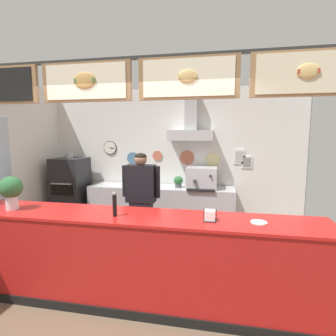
{
  "coord_description": "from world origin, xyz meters",
  "views": [
    {
      "loc": [
        0.95,
        -3.02,
        1.92
      ],
      "look_at": [
        0.22,
        0.74,
        1.43
      ],
      "focal_mm": 28.24,
      "sensor_mm": 36.0,
      "label": 1
    }
  ],
  "objects_px": {
    "potted_rosemary": "(178,181)",
    "pizza_oven": "(71,192)",
    "potted_oregano": "(131,179)",
    "basil_vase": "(11,190)",
    "napkin_holder": "(210,216)",
    "pepper_grinder": "(115,204)",
    "potted_thyme": "(150,180)",
    "espresso_machine": "(202,178)",
    "shop_worker": "(141,202)",
    "condiment_plate": "(259,222)"
  },
  "relations": [
    {
      "from": "potted_rosemary",
      "to": "pizza_oven",
      "type": "bearing_deg",
      "value": -177.6
    },
    {
      "from": "pizza_oven",
      "to": "espresso_machine",
      "type": "xyz_separation_m",
      "value": [
        2.69,
        0.1,
        0.37
      ]
    },
    {
      "from": "shop_worker",
      "to": "potted_rosemary",
      "type": "relative_size",
      "value": 7.31
    },
    {
      "from": "potted_rosemary",
      "to": "potted_oregano",
      "type": "bearing_deg",
      "value": 177.38
    },
    {
      "from": "potted_rosemary",
      "to": "napkin_holder",
      "type": "distance_m",
      "value": 2.42
    },
    {
      "from": "shop_worker",
      "to": "pepper_grinder",
      "type": "height_order",
      "value": "shop_worker"
    },
    {
      "from": "shop_worker",
      "to": "basil_vase",
      "type": "relative_size",
      "value": 4.1
    },
    {
      "from": "napkin_holder",
      "to": "pizza_oven",
      "type": "bearing_deg",
      "value": 142.69
    },
    {
      "from": "potted_thyme",
      "to": "potted_rosemary",
      "type": "relative_size",
      "value": 1.0
    },
    {
      "from": "espresso_machine",
      "to": "condiment_plate",
      "type": "bearing_deg",
      "value": -72.66
    },
    {
      "from": "potted_oregano",
      "to": "condiment_plate",
      "type": "height_order",
      "value": "potted_oregano"
    },
    {
      "from": "espresso_machine",
      "to": "pizza_oven",
      "type": "bearing_deg",
      "value": -177.91
    },
    {
      "from": "pepper_grinder",
      "to": "basil_vase",
      "type": "distance_m",
      "value": 1.3
    },
    {
      "from": "napkin_holder",
      "to": "pepper_grinder",
      "type": "distance_m",
      "value": 1.03
    },
    {
      "from": "pizza_oven",
      "to": "napkin_holder",
      "type": "distance_m",
      "value": 3.7
    },
    {
      "from": "potted_oregano",
      "to": "pepper_grinder",
      "type": "xyz_separation_m",
      "value": [
        0.63,
        -2.41,
        0.14
      ]
    },
    {
      "from": "pizza_oven",
      "to": "shop_worker",
      "type": "distance_m",
      "value": 2.11
    },
    {
      "from": "shop_worker",
      "to": "condiment_plate",
      "type": "height_order",
      "value": "shop_worker"
    },
    {
      "from": "pizza_oven",
      "to": "napkin_holder",
      "type": "xyz_separation_m",
      "value": [
        2.93,
        -2.23,
        0.36
      ]
    },
    {
      "from": "pepper_grinder",
      "to": "shop_worker",
      "type": "bearing_deg",
      "value": 93.42
    },
    {
      "from": "potted_rosemary",
      "to": "pepper_grinder",
      "type": "xyz_separation_m",
      "value": [
        -0.34,
        -2.37,
        0.15
      ]
    },
    {
      "from": "espresso_machine",
      "to": "potted_thyme",
      "type": "distance_m",
      "value": 1.04
    },
    {
      "from": "shop_worker",
      "to": "espresso_machine",
      "type": "bearing_deg",
      "value": -127.76
    },
    {
      "from": "potted_rosemary",
      "to": "basil_vase",
      "type": "bearing_deg",
      "value": -124.86
    },
    {
      "from": "condiment_plate",
      "to": "potted_thyme",
      "type": "bearing_deg",
      "value": 126.96
    },
    {
      "from": "espresso_machine",
      "to": "condiment_plate",
      "type": "xyz_separation_m",
      "value": [
        0.72,
        -2.31,
        -0.05
      ]
    },
    {
      "from": "napkin_holder",
      "to": "pepper_grinder",
      "type": "xyz_separation_m",
      "value": [
        -1.03,
        -0.04,
        0.08
      ]
    },
    {
      "from": "shop_worker",
      "to": "basil_vase",
      "type": "distance_m",
      "value": 1.78
    },
    {
      "from": "shop_worker",
      "to": "potted_oregano",
      "type": "height_order",
      "value": "shop_worker"
    },
    {
      "from": "pepper_grinder",
      "to": "potted_oregano",
      "type": "bearing_deg",
      "value": 104.7
    },
    {
      "from": "pizza_oven",
      "to": "basil_vase",
      "type": "xyz_separation_m",
      "value": [
        0.6,
        -2.26,
        0.54
      ]
    },
    {
      "from": "potted_thyme",
      "to": "basil_vase",
      "type": "relative_size",
      "value": 0.56
    },
    {
      "from": "condiment_plate",
      "to": "basil_vase",
      "type": "xyz_separation_m",
      "value": [
        -2.81,
        -0.05,
        0.22
      ]
    },
    {
      "from": "espresso_machine",
      "to": "pepper_grinder",
      "type": "xyz_separation_m",
      "value": [
        -0.79,
        -2.37,
        0.07
      ]
    },
    {
      "from": "potted_oregano",
      "to": "condiment_plate",
      "type": "bearing_deg",
      "value": -47.57
    },
    {
      "from": "espresso_machine",
      "to": "basil_vase",
      "type": "xyz_separation_m",
      "value": [
        -2.09,
        -2.36,
        0.17
      ]
    },
    {
      "from": "pizza_oven",
      "to": "napkin_holder",
      "type": "relative_size",
      "value": 11.47
    },
    {
      "from": "pizza_oven",
      "to": "potted_rosemary",
      "type": "bearing_deg",
      "value": 2.4
    },
    {
      "from": "potted_oregano",
      "to": "basil_vase",
      "type": "distance_m",
      "value": 2.5
    },
    {
      "from": "potted_thyme",
      "to": "espresso_machine",
      "type": "bearing_deg",
      "value": -1.49
    },
    {
      "from": "potted_thyme",
      "to": "napkin_holder",
      "type": "relative_size",
      "value": 1.68
    },
    {
      "from": "potted_thyme",
      "to": "shop_worker",
      "type": "bearing_deg",
      "value": -81.7
    },
    {
      "from": "condiment_plate",
      "to": "pepper_grinder",
      "type": "relative_size",
      "value": 0.61
    },
    {
      "from": "espresso_machine",
      "to": "pepper_grinder",
      "type": "distance_m",
      "value": 2.5
    },
    {
      "from": "espresso_machine",
      "to": "napkin_holder",
      "type": "relative_size",
      "value": 4.23
    },
    {
      "from": "pizza_oven",
      "to": "potted_oregano",
      "type": "relative_size",
      "value": 6.58
    },
    {
      "from": "pizza_oven",
      "to": "basil_vase",
      "type": "height_order",
      "value": "pizza_oven"
    },
    {
      "from": "pizza_oven",
      "to": "pepper_grinder",
      "type": "bearing_deg",
      "value": -50.1
    },
    {
      "from": "shop_worker",
      "to": "napkin_holder",
      "type": "height_order",
      "value": "shop_worker"
    },
    {
      "from": "shop_worker",
      "to": "espresso_machine",
      "type": "xyz_separation_m",
      "value": [
        0.87,
        1.13,
        0.22
      ]
    }
  ]
}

